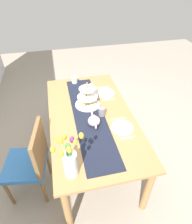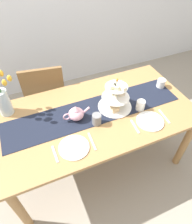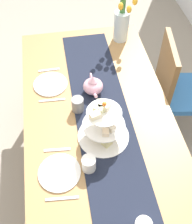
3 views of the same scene
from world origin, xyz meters
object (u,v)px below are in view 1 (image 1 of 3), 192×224
at_px(knife_left, 118,119).
at_px(knife_right, 103,87).
at_px(dinner_plate_right, 106,93).
at_px(chair_left, 31,160).
at_px(teapot, 94,121).
at_px(dinner_plate_left, 122,128).
at_px(fork_right, 109,99).
at_px(mug_white_text, 94,92).
at_px(mug_grey, 102,112).
at_px(cream_jug, 75,80).
at_px(tiered_cake_stand, 87,98).
at_px(fork_left, 127,138).
at_px(tulip_vase, 70,160).
at_px(dining_table, 91,121).

height_order(knife_left, knife_right, same).
bearing_deg(dinner_plate_right, knife_right, 0.00).
xyz_separation_m(chair_left, teapot, (0.14, -0.69, 0.28)).
bearing_deg(dinner_plate_right, dinner_plate_left, 180.00).
relative_size(chair_left, fork_right, 6.07).
xyz_separation_m(chair_left, mug_white_text, (0.69, -0.80, 0.27)).
bearing_deg(fork_right, chair_left, 119.65).
distance_m(dinner_plate_right, mug_grey, 0.45).
height_order(fork_right, mug_white_text, mug_white_text).
bearing_deg(mug_grey, knife_right, -15.51).
xyz_separation_m(teapot, dinner_plate_left, (-0.12, -0.27, -0.05)).
distance_m(cream_jug, mug_grey, 0.80).
bearing_deg(tiered_cake_stand, dinner_plate_left, -149.82).
height_order(chair_left, fork_right, chair_left).
xyz_separation_m(fork_left, fork_right, (0.67, 0.00, 0.00)).
relative_size(tulip_vase, fork_right, 3.00).
height_order(chair_left, cream_jug, chair_left).
bearing_deg(mug_grey, fork_left, -158.50).
bearing_deg(dinner_plate_right, mug_white_text, 90.35).
relative_size(chair_left, dinner_plate_left, 3.96).
xyz_separation_m(dining_table, knife_right, (0.53, -0.27, 0.10)).
bearing_deg(knife_left, dinner_plate_right, 0.00).
relative_size(fork_right, mug_grey, 1.58).
height_order(dining_table, dinner_plate_left, dinner_plate_left).
bearing_deg(dining_table, cream_jug, 6.27).
height_order(tiered_cake_stand, teapot, tiered_cake_stand).
height_order(fork_left, knife_left, same).
relative_size(dining_table, mug_grey, 18.36).
bearing_deg(mug_white_text, tulip_vase, 158.74).
xyz_separation_m(chair_left, cream_jug, (1.05, -0.61, 0.27)).
relative_size(dinner_plate_right, mug_white_text, 2.42).
distance_m(dinner_plate_left, mug_white_text, 0.69).
distance_m(cream_jug, knife_right, 0.42).
relative_size(tulip_vase, cream_jug, 5.29).
bearing_deg(dinner_plate_left, fork_left, 180.00).
bearing_deg(knife_right, fork_right, 180.00).
height_order(teapot, fork_right, teapot).
relative_size(knife_left, knife_right, 1.00).
distance_m(tiered_cake_stand, cream_jug, 0.56).
bearing_deg(knife_left, tiered_cake_stand, 39.88).
relative_size(dining_table, fork_left, 11.63).
height_order(fork_left, mug_white_text, mug_white_text).
bearing_deg(dinner_plate_right, tulip_vase, 151.78).
relative_size(tulip_vase, dinner_plate_right, 1.96).
bearing_deg(chair_left, fork_right, -60.35).
distance_m(teapot, tulip_vase, 0.62).
height_order(dinner_plate_left, dinner_plate_right, same).
xyz_separation_m(knife_right, mug_grey, (-0.56, 0.16, 0.05)).
relative_size(knife_left, fork_right, 1.13).
distance_m(dining_table, tiered_cake_stand, 0.27).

